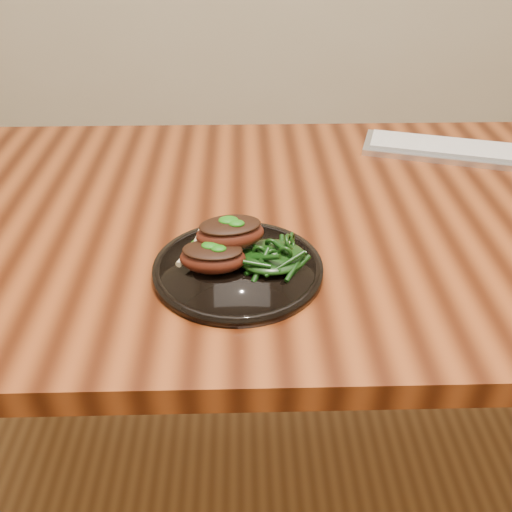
% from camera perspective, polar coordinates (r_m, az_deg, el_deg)
% --- Properties ---
extents(desk, '(1.60, 0.80, 0.75)m').
position_cam_1_polar(desk, '(1.03, 7.65, 0.55)').
color(desk, '#351306').
rests_on(desk, ground).
extents(plate, '(0.24, 0.24, 0.01)m').
position_cam_1_polar(plate, '(0.82, -1.81, -1.24)').
color(plate, black).
rests_on(plate, desk).
extents(lamb_chop_front, '(0.10, 0.07, 0.04)m').
position_cam_1_polar(lamb_chop_front, '(0.80, -4.39, -0.05)').
color(lamb_chop_front, '#48180E').
rests_on(lamb_chop_front, plate).
extents(lamb_chop_back, '(0.11, 0.08, 0.04)m').
position_cam_1_polar(lamb_chop_back, '(0.81, -2.65, 2.39)').
color(lamb_chop_back, '#48180E').
rests_on(lamb_chop_back, plate).
extents(herb_smear, '(0.08, 0.05, 0.01)m').
position_cam_1_polar(herb_smear, '(0.86, -3.86, 1.22)').
color(herb_smear, '#0B4A08').
rests_on(herb_smear, plate).
extents(greens_heap, '(0.10, 0.09, 0.04)m').
position_cam_1_polar(greens_heap, '(0.81, 1.55, 0.32)').
color(greens_heap, black).
rests_on(greens_heap, plate).
extents(keyboard, '(0.40, 0.22, 0.02)m').
position_cam_1_polar(keyboard, '(1.25, 19.61, 9.91)').
color(keyboard, '#B6B8BB').
rests_on(keyboard, desk).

